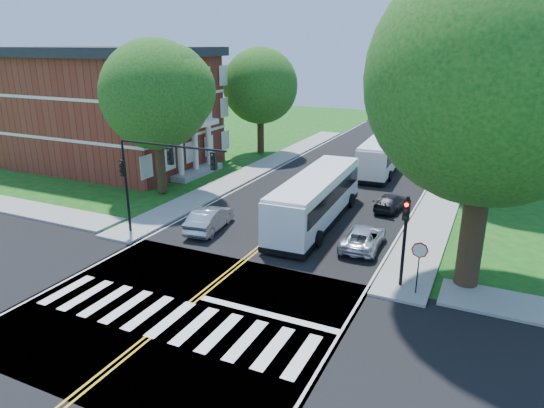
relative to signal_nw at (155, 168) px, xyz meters
The scene contains 25 objects.
ground 9.74m from the signal_nw, 47.67° to the right, with size 140.00×140.00×0.00m, color #144B12.
road 13.69m from the signal_nw, 63.16° to the left, with size 14.00×96.00×0.01m, color black.
cross_road 9.73m from the signal_nw, 47.67° to the right, with size 60.00×12.00×0.01m, color black.
center_line 17.20m from the signal_nw, 69.39° to the left, with size 0.36×70.00×0.01m, color gold.
edge_line_w 16.20m from the signal_nw, 93.47° to the left, with size 0.12×70.00×0.01m, color silver.
edge_line_e 20.54m from the signal_nw, 50.90° to the left, with size 0.12×70.00×0.01m, color silver.
crosswalk 10.07m from the signal_nw, 49.80° to the right, with size 12.60×3.00×0.01m, color silver.
stop_bar 11.40m from the signal_nw, 27.30° to the right, with size 6.60×0.40×0.01m, color silver.
sidewalk_nw 19.22m from the signal_nw, 97.50° to the left, with size 2.60×40.00×0.15m, color gray.
sidewalk_ne 23.75m from the signal_nw, 52.69° to the left, with size 2.60×40.00×0.15m, color gray.
sidewalk_xw 14.79m from the signal_nw, behind, with size 20.00×2.60×0.15m, color gray.
tree_ne_big 17.72m from the signal_nw, ahead, with size 10.80×10.80×14.91m.
tree_west_near 9.96m from the signal_nw, 126.70° to the left, with size 8.00×8.00×11.40m.
tree_west_far 24.27m from the signal_nw, 102.31° to the left, with size 7.60×7.60×10.67m.
tree_east_mid 24.94m from the signal_nw, 45.36° to the left, with size 8.40×8.40×11.93m.
tree_east_far 38.34m from the signal_nw, 61.33° to the left, with size 7.20×7.20×10.34m.
brick_building 21.08m from the signal_nw, 139.86° to the left, with size 20.00×13.00×10.80m.
signal_nw is the anchor object (origin of this frame).
signal_ne 14.13m from the signal_nw, ahead, with size 0.30×0.46×4.40m.
stop_sign 15.05m from the signal_nw, ahead, with size 0.76×0.08×2.53m.
bus_lead 10.22m from the signal_nw, 42.12° to the left, with size 3.39×12.37×3.17m.
bus_follow 23.64m from the signal_nw, 69.95° to the left, with size 3.25×11.82×3.03m.
hatchback 4.80m from the signal_nw, 54.96° to the left, with size 1.55×4.46×1.47m, color #B1B3B8.
suv 12.43m from the signal_nw, 19.70° to the left, with size 2.01×4.37×1.21m, color silver.
dark_sedan 16.33m from the signal_nw, 45.37° to the left, with size 1.57×3.85×1.12m, color black.
Camera 1 is at (11.52, -14.85, 11.09)m, focal length 32.00 mm.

